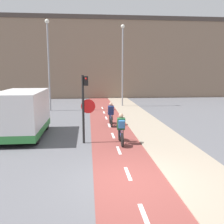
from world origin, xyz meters
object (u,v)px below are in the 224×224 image
object	(u,v)px
street_lamp_far	(48,57)
van	(23,115)
street_lamp_sidewalk	(123,58)
traffic_light_pole	(85,102)
cyclist_near	(121,129)
cyclist_far	(111,115)

from	to	relation	value
street_lamp_far	van	world-z (taller)	street_lamp_far
van	street_lamp_sidewalk	bearing A→B (deg)	57.75
traffic_light_pole	street_lamp_sidewalk	bearing A→B (deg)	74.10
street_lamp_far	cyclist_near	size ratio (longest dim) A/B	4.56
street_lamp_far	van	size ratio (longest dim) A/B	1.72
cyclist_far	street_lamp_far	bearing A→B (deg)	126.45
cyclist_far	cyclist_near	bearing A→B (deg)	-88.55
street_lamp_far	street_lamp_sidewalk	distance (m)	6.89
cyclist_near	van	size ratio (longest dim) A/B	0.38
traffic_light_pole	cyclist_near	size ratio (longest dim) A/B	1.94
cyclist_far	van	size ratio (longest dim) A/B	0.37
traffic_light_pole	street_lamp_sidewalk	world-z (taller)	street_lamp_sidewalk
street_lamp_sidewalk	cyclist_far	xyz separation A→B (m)	(-1.89, -8.40, -3.95)
street_lamp_sidewalk	van	size ratio (longest dim) A/B	1.73
street_lamp_far	van	xyz separation A→B (m)	(-0.16, -8.61, -3.40)
traffic_light_pole	cyclist_far	xyz separation A→B (m)	(1.57, 3.77, -1.34)
traffic_light_pole	street_lamp_sidewalk	xyz separation A→B (m)	(3.47, 12.17, 2.61)
cyclist_near	van	xyz separation A→B (m)	(-4.95, 1.83, 0.48)
street_lamp_sidewalk	cyclist_near	size ratio (longest dim) A/B	4.59
traffic_light_pole	cyclist_near	bearing A→B (deg)	-11.30
cyclist_near	cyclist_far	xyz separation A→B (m)	(-0.10, 4.10, -0.04)
street_lamp_sidewalk	van	distance (m)	13.08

